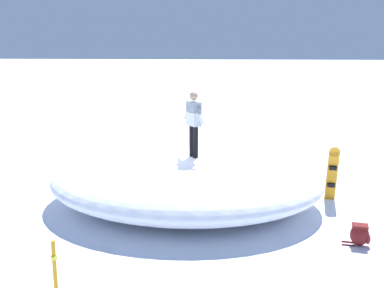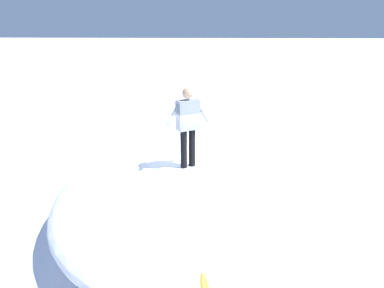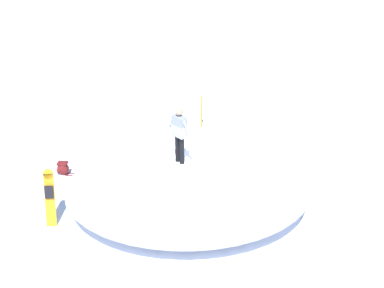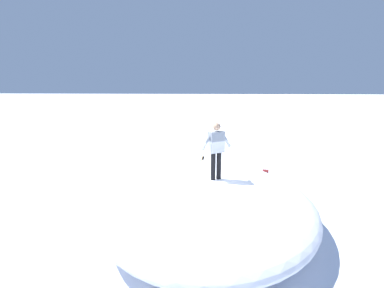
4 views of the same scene
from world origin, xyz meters
name	(u,v)px [view 2 (image 2 of 4)]	position (x,y,z in m)	size (l,w,h in m)	color
ground	(192,203)	(0.00, 0.00, 0.00)	(240.00, 240.00, 0.00)	white
snow_mound	(196,190)	(0.13, -0.56, 0.67)	(7.20, 6.02, 1.33)	white
snowboarder_standing	(188,122)	(-0.04, -0.79, 2.31)	(0.92, 0.62, 1.70)	black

